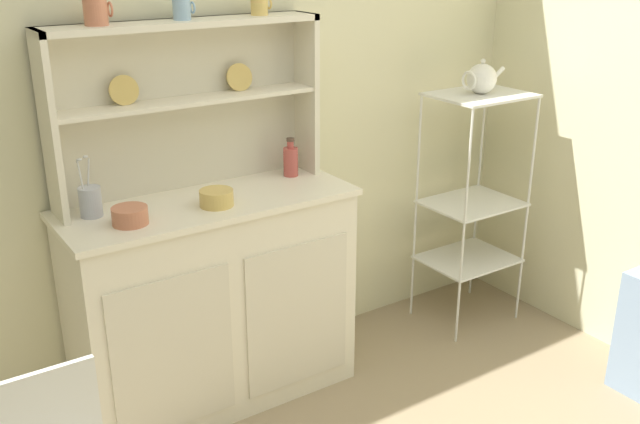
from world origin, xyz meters
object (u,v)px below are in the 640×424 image
at_px(bakers_rack, 473,186).
at_px(cup_terracotta_0, 96,11).
at_px(hutch_cabinet, 214,300).
at_px(utensil_jar, 90,201).
at_px(porcelain_teapot, 481,79).
at_px(jam_bottle, 291,160).
at_px(hutch_shelf_unit, 184,92).
at_px(bowl_mixing_large, 130,216).

height_order(bakers_rack, cup_terracotta_0, cup_terracotta_0).
bearing_deg(hutch_cabinet, cup_terracotta_0, 158.96).
height_order(bakers_rack, utensil_jar, bakers_rack).
xyz_separation_m(utensil_jar, porcelain_teapot, (1.78, -0.15, 0.28)).
bearing_deg(jam_bottle, hutch_shelf_unit, 169.62).
height_order(cup_terracotta_0, jam_bottle, cup_terracotta_0).
relative_size(bowl_mixing_large, jam_bottle, 0.78).
bearing_deg(hutch_shelf_unit, hutch_cabinet, -90.00).
height_order(hutch_shelf_unit, bakers_rack, hutch_shelf_unit).
bearing_deg(porcelain_teapot, hutch_cabinet, 176.99).
distance_m(bakers_rack, cup_terracotta_0, 1.90).
bearing_deg(bakers_rack, porcelain_teapot, 180.00).
xyz_separation_m(bowl_mixing_large, jam_bottle, (0.76, 0.16, 0.04)).
bearing_deg(hutch_shelf_unit, porcelain_teapot, -9.85).
height_order(bakers_rack, jam_bottle, bakers_rack).
bearing_deg(bowl_mixing_large, hutch_cabinet, 12.35).
height_order(bakers_rack, bowl_mixing_large, bakers_rack).
bearing_deg(hutch_shelf_unit, bakers_rack, -9.84).
distance_m(hutch_shelf_unit, cup_terracotta_0, 0.45).
bearing_deg(bowl_mixing_large, cup_terracotta_0, 85.03).
xyz_separation_m(cup_terracotta_0, bowl_mixing_large, (-0.02, -0.20, -0.68)).
bearing_deg(jam_bottle, bakers_rack, -9.59).
bearing_deg(jam_bottle, utensil_jar, -179.45).
distance_m(hutch_cabinet, jam_bottle, 0.66).
height_order(hutch_cabinet, hutch_shelf_unit, hutch_shelf_unit).
distance_m(cup_terracotta_0, jam_bottle, 0.98).
distance_m(jam_bottle, utensil_jar, 0.85).
distance_m(hutch_shelf_unit, bakers_rack, 1.49).
xyz_separation_m(hutch_cabinet, cup_terracotta_0, (-0.32, 0.12, 1.14)).
distance_m(hutch_cabinet, hutch_shelf_unit, 0.83).
relative_size(cup_terracotta_0, bowl_mixing_large, 0.75).
bearing_deg(hutch_cabinet, hutch_shelf_unit, 90.00).
height_order(bowl_mixing_large, jam_bottle, jam_bottle).
bearing_deg(cup_terracotta_0, hutch_cabinet, -21.04).
distance_m(hutch_shelf_unit, jam_bottle, 0.54).
bearing_deg(jam_bottle, bowl_mixing_large, -168.13).
xyz_separation_m(jam_bottle, utensil_jar, (-0.85, -0.01, -0.01)).
height_order(hutch_cabinet, porcelain_teapot, porcelain_teapot).
xyz_separation_m(jam_bottle, porcelain_teapot, (0.93, -0.16, 0.27)).
bearing_deg(jam_bottle, cup_terracotta_0, 177.22).
xyz_separation_m(hutch_cabinet, porcelain_teapot, (1.35, -0.07, 0.77)).
bearing_deg(hutch_cabinet, jam_bottle, 11.50).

